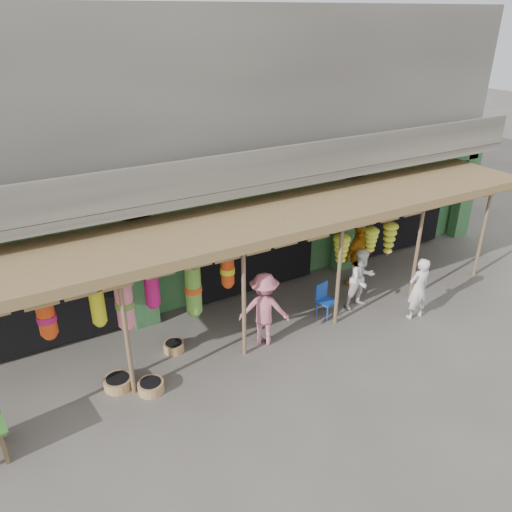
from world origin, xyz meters
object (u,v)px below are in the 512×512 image
blue_chair (325,298)px  person_shopper (264,309)px  person_right (362,279)px  person_vendor (358,254)px  person_front (418,289)px

blue_chair → person_shopper: bearing=174.9°
person_right → person_shopper: size_ratio=0.91×
person_right → person_vendor: size_ratio=0.87×
person_front → person_right: size_ratio=1.00×
person_front → person_shopper: (-3.77, 0.93, 0.07)m
blue_chair → person_front: person_front is taller
blue_chair → person_shopper: 1.95m
person_vendor → blue_chair: bearing=12.2°
blue_chair → person_vendor: size_ratio=0.47×
person_front → person_right: 1.37m
person_right → person_front: bearing=-51.0°
blue_chair → person_front: (1.89, -1.19, 0.32)m
blue_chair → person_shopper: (-1.89, -0.26, 0.40)m
person_right → person_vendor: (0.69, 0.96, 0.12)m
blue_chair → person_right: bearing=-20.4°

